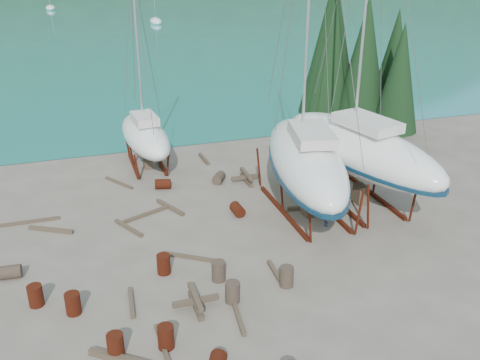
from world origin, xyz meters
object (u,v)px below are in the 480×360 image
object	(u,v)px
large_sailboat_far	(359,148)
worker	(327,209)
large_sailboat_near	(306,159)
small_sailboat_shore	(145,135)

from	to	relation	value
large_sailboat_far	worker	world-z (taller)	large_sailboat_far
large_sailboat_far	worker	distance (m)	4.18
large_sailboat_near	worker	world-z (taller)	large_sailboat_near
large_sailboat_near	small_sailboat_shore	distance (m)	11.25
large_sailboat_far	small_sailboat_shore	world-z (taller)	large_sailboat_far
large_sailboat_near	large_sailboat_far	xyz separation A→B (m)	(3.25, 0.41, 0.10)
large_sailboat_far	small_sailboat_shore	size ratio (longest dim) A/B	1.49
worker	large_sailboat_far	bearing A→B (deg)	-25.62
large_sailboat_near	large_sailboat_far	distance (m)	3.28
worker	large_sailboat_near	bearing A→B (deg)	39.05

